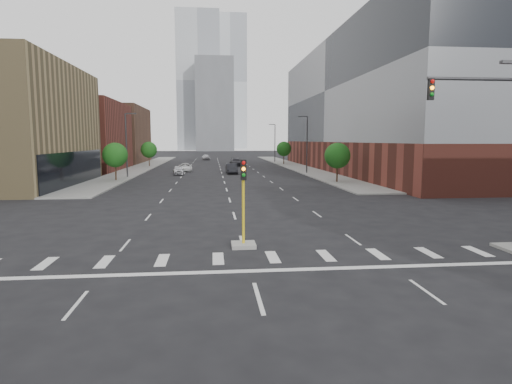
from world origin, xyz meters
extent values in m
plane|color=black|center=(0.00, 0.00, 0.00)|extent=(400.00, 400.00, 0.00)
cube|color=gray|center=(-15.00, 74.00, 0.07)|extent=(5.00, 92.00, 0.15)
cube|color=gray|center=(15.00, 74.00, 0.07)|extent=(5.00, 92.00, 0.15)
cube|color=brown|center=(-27.50, 66.00, 6.00)|extent=(20.00, 22.00, 12.00)
cube|color=brown|center=(-27.50, 92.00, 6.50)|extent=(20.00, 24.00, 13.00)
cube|color=brown|center=(29.50, 60.00, 2.50)|extent=(24.00, 70.00, 5.00)
cube|color=slate|center=(29.50, 60.00, 13.50)|extent=(24.00, 70.00, 17.00)
cube|color=#B2B7BC|center=(-8.00, 220.00, 35.00)|extent=(22.00, 22.00, 70.00)
cube|color=#B2B7BC|center=(10.00, 260.00, 40.00)|extent=(20.00, 20.00, 80.00)
cube|color=slate|center=(0.00, 200.00, 22.00)|extent=(18.00, 18.00, 44.00)
cube|color=#999993|center=(0.00, 9.00, 0.10)|extent=(1.20, 1.20, 0.20)
cylinder|color=gold|center=(0.00, 9.00, 1.80)|extent=(0.14, 0.14, 3.20)
cube|color=black|center=(0.00, 8.82, 3.90)|extent=(0.28, 0.18, 1.00)
sphere|color=red|center=(0.00, 8.72, 4.25)|extent=(0.18, 0.18, 0.18)
sphere|color=orange|center=(0.00, 8.72, 3.95)|extent=(0.18, 0.18, 0.18)
sphere|color=#0C7F19|center=(0.00, 8.72, 3.65)|extent=(0.18, 0.18, 0.18)
cylinder|color=#2D2D30|center=(11.00, 7.50, 8.20)|extent=(5.00, 0.16, 0.16)
cube|color=black|center=(8.70, 7.50, 7.70)|extent=(0.28, 0.18, 1.00)
sphere|color=red|center=(8.70, 7.38, 8.05)|extent=(0.18, 0.18, 0.18)
sphere|color=orange|center=(8.70, 7.38, 7.75)|extent=(0.18, 0.18, 0.18)
sphere|color=#0C7F19|center=(8.70, 7.38, 7.45)|extent=(0.18, 0.18, 0.18)
cylinder|color=#2D2D30|center=(13.50, 55.00, 4.50)|extent=(0.20, 0.20, 9.00)
cube|color=#2D2D30|center=(12.70, 55.00, 9.00)|extent=(1.40, 0.22, 0.15)
cylinder|color=#2D2D30|center=(13.50, 90.00, 4.50)|extent=(0.20, 0.20, 9.00)
cube|color=#2D2D30|center=(12.70, 90.00, 9.00)|extent=(1.40, 0.22, 0.15)
cylinder|color=#2D2D30|center=(-13.50, 50.00, 4.50)|extent=(0.20, 0.20, 9.00)
cube|color=#2D2D30|center=(-12.70, 50.00, 9.00)|extent=(1.40, 0.22, 0.15)
cylinder|color=#382619|center=(-14.00, 45.00, 1.02)|extent=(0.20, 0.20, 1.75)
sphere|color=#195015|center=(-14.00, 45.00, 3.40)|extent=(3.20, 3.20, 3.20)
cylinder|color=#382619|center=(-14.00, 75.00, 1.02)|extent=(0.20, 0.20, 1.75)
sphere|color=#195015|center=(-14.00, 75.00, 3.40)|extent=(3.20, 3.20, 3.20)
cylinder|color=#382619|center=(14.00, 40.00, 1.02)|extent=(0.20, 0.20, 1.75)
sphere|color=#195015|center=(14.00, 40.00, 3.40)|extent=(3.20, 3.20, 3.20)
cylinder|color=#382619|center=(14.00, 80.00, 1.02)|extent=(0.20, 0.20, 1.75)
sphere|color=#195015|center=(14.00, 80.00, 3.40)|extent=(3.20, 3.20, 3.20)
imported|color=silver|center=(-6.74, 54.88, 0.68)|extent=(2.01, 4.16, 1.37)
imported|color=black|center=(1.57, 56.09, 0.80)|extent=(1.86, 4.90, 1.60)
imported|color=white|center=(-6.10, 61.75, 0.67)|extent=(2.55, 4.96, 1.34)
imported|color=black|center=(3.40, 76.15, 0.79)|extent=(2.61, 5.57, 1.57)
imported|color=silver|center=(-3.15, 103.76, 0.77)|extent=(2.38, 4.70, 1.53)
camera|label=1|loc=(-1.52, -11.95, 5.35)|focal=30.00mm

